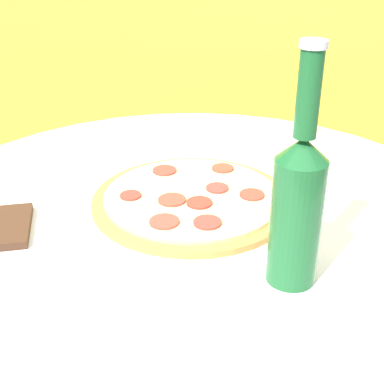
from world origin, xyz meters
name	(u,v)px	position (x,y,z in m)	size (l,w,h in m)	color
table	(193,310)	(0.00, 0.00, 0.55)	(0.92, 0.92, 0.73)	white
fence_panel	(259,0)	(0.00, 0.80, 0.94)	(1.66, 0.04, 1.88)	gold
pizza	(192,199)	(-0.01, 0.03, 0.74)	(0.31, 0.31, 0.02)	#B77F3D
beer_bottle	(298,202)	(0.15, -0.14, 0.84)	(0.06, 0.06, 0.29)	#195628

